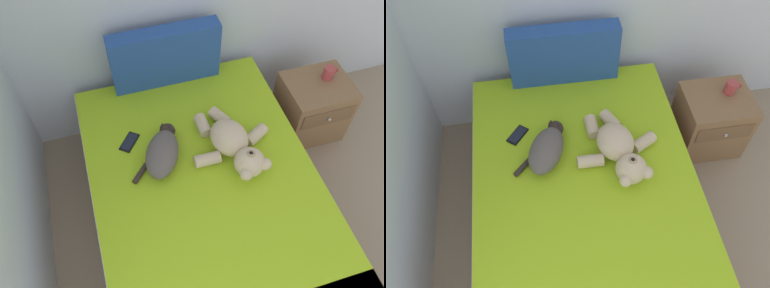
% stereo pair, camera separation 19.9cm
% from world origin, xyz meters
% --- Properties ---
extents(bed, '(1.36, 2.02, 0.55)m').
position_xyz_m(bed, '(1.02, 2.97, 0.27)').
color(bed, olive).
rests_on(bed, ground_plane).
extents(patterned_cushion, '(0.74, 0.13, 0.42)m').
position_xyz_m(patterned_cushion, '(1.01, 3.90, 0.76)').
color(patterned_cushion, '#264C99').
rests_on(patterned_cushion, bed).
extents(cat, '(0.36, 0.42, 0.15)m').
position_xyz_m(cat, '(0.82, 3.25, 0.62)').
color(cat, '#59514C').
rests_on(cat, bed).
extents(teddy_bear, '(0.51, 0.60, 0.19)m').
position_xyz_m(teddy_bear, '(1.24, 3.16, 0.63)').
color(teddy_bear, beige).
rests_on(teddy_bear, bed).
extents(cell_phone, '(0.15, 0.16, 0.01)m').
position_xyz_m(cell_phone, '(0.65, 3.43, 0.55)').
color(cell_phone, black).
rests_on(cell_phone, bed).
extents(nightstand, '(0.48, 0.44, 0.50)m').
position_xyz_m(nightstand, '(2.06, 3.58, 0.25)').
color(nightstand, olive).
rests_on(nightstand, ground_plane).
extents(mug, '(0.12, 0.08, 0.09)m').
position_xyz_m(mug, '(2.14, 3.62, 0.55)').
color(mug, '#B23F3F').
rests_on(mug, nightstand).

